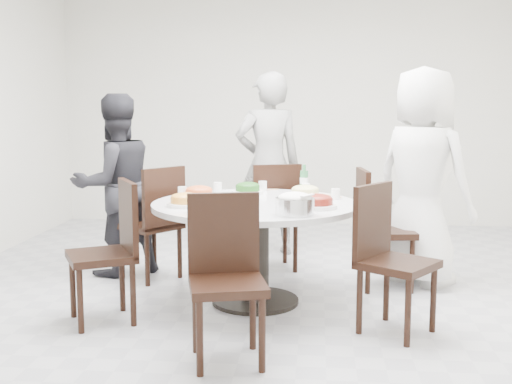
# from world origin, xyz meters

# --- Properties ---
(floor) EXTENTS (6.00, 6.00, 0.01)m
(floor) POSITION_xyz_m (0.00, 0.00, 0.00)
(floor) COLOR #ABABB0
(floor) RESTS_ON ground
(wall_back) EXTENTS (6.00, 0.01, 2.80)m
(wall_back) POSITION_xyz_m (0.00, 3.00, 1.40)
(wall_back) COLOR silver
(wall_back) RESTS_ON ground
(wall_front) EXTENTS (6.00, 0.01, 2.80)m
(wall_front) POSITION_xyz_m (0.00, -3.00, 1.40)
(wall_front) COLOR silver
(wall_front) RESTS_ON ground
(dining_table) EXTENTS (1.50, 1.50, 0.75)m
(dining_table) POSITION_xyz_m (-0.34, -0.20, 0.38)
(dining_table) COLOR silver
(dining_table) RESTS_ON floor
(chair_ne) EXTENTS (0.47, 0.47, 0.95)m
(chair_ne) POSITION_xyz_m (0.65, 0.30, 0.47)
(chair_ne) COLOR black
(chair_ne) RESTS_ON floor
(chair_n) EXTENTS (0.53, 0.53, 0.95)m
(chair_n) POSITION_xyz_m (-0.29, 0.79, 0.47)
(chair_n) COLOR black
(chair_n) RESTS_ON floor
(chair_nw) EXTENTS (0.59, 0.59, 0.95)m
(chair_nw) POSITION_xyz_m (-1.28, 0.38, 0.47)
(chair_nw) COLOR black
(chair_nw) RESTS_ON floor
(chair_sw) EXTENTS (0.57, 0.57, 0.95)m
(chair_sw) POSITION_xyz_m (-1.33, -0.71, 0.47)
(chair_sw) COLOR black
(chair_sw) RESTS_ON floor
(chair_s) EXTENTS (0.51, 0.51, 0.95)m
(chair_s) POSITION_xyz_m (-0.39, -1.30, 0.47)
(chair_s) COLOR black
(chair_s) RESTS_ON floor
(chair_se) EXTENTS (0.59, 0.59, 0.95)m
(chair_se) POSITION_xyz_m (0.62, -0.73, 0.47)
(chair_se) COLOR black
(chair_se) RESTS_ON floor
(diner_right) EXTENTS (1.01, 0.98, 1.75)m
(diner_right) POSITION_xyz_m (0.94, 0.44, 0.88)
(diner_right) COLOR silver
(diner_right) RESTS_ON floor
(diner_middle) EXTENTS (0.74, 0.59, 1.76)m
(diner_middle) POSITION_xyz_m (-0.37, 1.35, 0.88)
(diner_middle) COLOR black
(diner_middle) RESTS_ON floor
(diner_left) EXTENTS (0.95, 0.93, 1.54)m
(diner_left) POSITION_xyz_m (-1.61, 0.50, 0.77)
(diner_left) COLOR black
(diner_left) RESTS_ON floor
(dish_greens) EXTENTS (0.25, 0.25, 0.06)m
(dish_greens) POSITION_xyz_m (-0.45, 0.24, 0.78)
(dish_greens) COLOR white
(dish_greens) RESTS_ON dining_table
(dish_pale) EXTENTS (0.27, 0.27, 0.07)m
(dish_pale) POSITION_xyz_m (0.01, 0.09, 0.79)
(dish_pale) COLOR white
(dish_pale) RESTS_ON dining_table
(dish_orange) EXTENTS (0.26, 0.26, 0.07)m
(dish_orange) POSITION_xyz_m (-0.79, -0.03, 0.79)
(dish_orange) COLOR white
(dish_orange) RESTS_ON dining_table
(dish_redbrown) EXTENTS (0.29, 0.29, 0.07)m
(dish_redbrown) POSITION_xyz_m (0.10, -0.40, 0.79)
(dish_redbrown) COLOR white
(dish_redbrown) RESTS_ON dining_table
(dish_tofu) EXTENTS (0.26, 0.26, 0.07)m
(dish_tofu) POSITION_xyz_m (-0.81, -0.41, 0.78)
(dish_tofu) COLOR white
(dish_tofu) RESTS_ON dining_table
(rice_bowl) EXTENTS (0.26, 0.26, 0.11)m
(rice_bowl) POSITION_xyz_m (-0.04, -0.67, 0.80)
(rice_bowl) COLOR silver
(rice_bowl) RESTS_ON dining_table
(soup_bowl) EXTENTS (0.26, 0.26, 0.08)m
(soup_bowl) POSITION_xyz_m (-0.61, -0.66, 0.79)
(soup_bowl) COLOR white
(soup_bowl) RESTS_ON dining_table
(beverage_bottle) EXTENTS (0.06, 0.06, 0.23)m
(beverage_bottle) POSITION_xyz_m (-0.00, 0.36, 0.86)
(beverage_bottle) COLOR #2D7141
(beverage_bottle) RESTS_ON dining_table
(tea_cups) EXTENTS (0.07, 0.07, 0.08)m
(tea_cups) POSITION_xyz_m (-0.36, 0.40, 0.79)
(tea_cups) COLOR white
(tea_cups) RESTS_ON dining_table
(chopsticks) EXTENTS (0.24, 0.04, 0.01)m
(chopsticks) POSITION_xyz_m (-0.31, 0.46, 0.76)
(chopsticks) COLOR tan
(chopsticks) RESTS_ON dining_table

